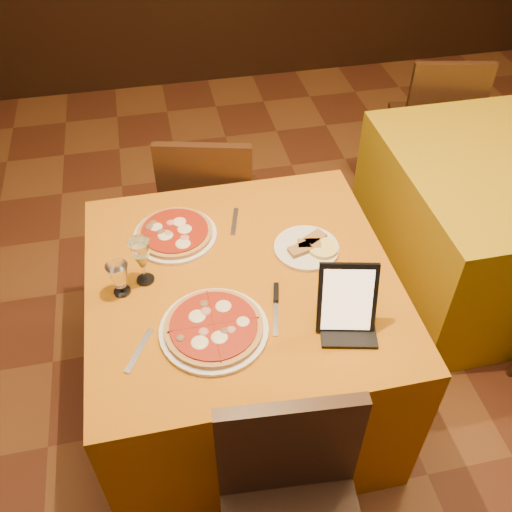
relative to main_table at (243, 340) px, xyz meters
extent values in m
cube|color=#5E2D19|center=(0.27, -0.53, -0.38)|extent=(6.00, 7.00, 0.01)
cube|color=#B7670B|center=(0.00, 0.00, 0.00)|extent=(1.10, 1.10, 0.75)
cube|color=#B78C0B|center=(1.37, 0.45, 0.00)|extent=(1.10, 1.10, 0.75)
cylinder|color=white|center=(-0.13, -0.23, 0.38)|extent=(0.36, 0.36, 0.01)
cylinder|color=#AD4C23|center=(-0.13, -0.23, 0.40)|extent=(0.32, 0.32, 0.02)
cylinder|color=white|center=(-0.21, 0.26, 0.38)|extent=(0.32, 0.32, 0.01)
cylinder|color=#AD4C23|center=(-0.21, 0.26, 0.40)|extent=(0.29, 0.29, 0.02)
cylinder|color=white|center=(0.27, 0.09, 0.38)|extent=(0.24, 0.24, 0.01)
cylinder|color=olive|center=(0.27, 0.09, 0.40)|extent=(0.15, 0.15, 0.02)
cube|color=black|center=(0.29, -0.28, 0.49)|extent=(0.21, 0.14, 0.23)
cube|color=#A5A4AA|center=(0.08, -0.19, 0.38)|extent=(0.07, 0.20, 0.01)
cube|color=#ADACB3|center=(-0.38, -0.26, 0.38)|extent=(0.10, 0.17, 0.01)
cube|color=silver|center=(0.03, 0.30, 0.38)|extent=(0.06, 0.16, 0.01)
camera|label=1|loc=(-0.24, -1.40, 1.85)|focal=40.00mm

